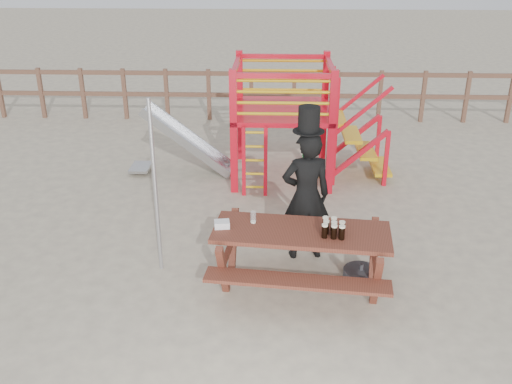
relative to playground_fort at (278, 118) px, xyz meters
The scene contains 10 objects.
ground 3.74m from the playground_fort, 91.99° to the right, with size 60.00×60.00×0.00m, color #C0B395.
back_fence 3.44m from the playground_fort, 92.08° to the left, with size 15.09×0.09×1.20m.
playground_fort is the anchor object (origin of this frame).
picnic_table 3.76m from the playground_fort, 85.52° to the right, with size 2.24×1.66×0.81m.
man_with_hat 2.92m from the playground_fort, 82.60° to the right, with size 0.71×0.53×2.10m.
metal_pole 3.63m from the playground_fort, 114.59° to the right, with size 0.05×0.05×2.29m, color #B2B2B7.
parasol_base 3.73m from the playground_fort, 72.37° to the right, with size 0.46×0.46×0.19m.
paper_bag 3.73m from the playground_fort, 100.21° to the right, with size 0.18×0.14×0.08m, color white.
stout_pints 3.86m from the playground_fort, 80.37° to the right, with size 0.28×0.29×0.17m.
empty_glasses 3.55m from the playground_fort, 94.70° to the right, with size 0.07×0.07×0.15m.
Camera 1 is at (0.10, -6.12, 3.99)m, focal length 40.00 mm.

